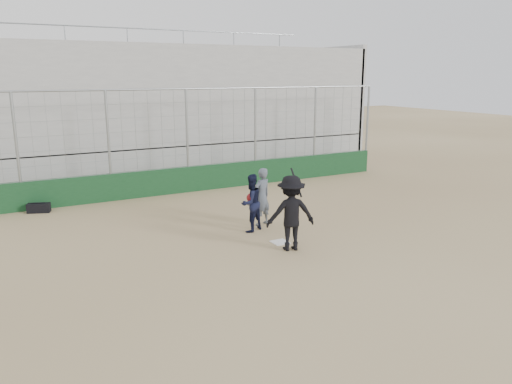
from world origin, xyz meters
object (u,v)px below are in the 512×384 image
batter_at_plate (291,213)px  umpire (262,200)px  catcher_crouched (251,212)px  equipment_bag (39,208)px

batter_at_plate → umpire: bearing=80.0°
umpire → catcher_crouched: bearing=18.5°
catcher_crouched → umpire: bearing=36.0°
batter_at_plate → umpire: (0.41, 2.30, -0.20)m
catcher_crouched → umpire: (0.59, 0.43, 0.22)m
batter_at_plate → catcher_crouched: bearing=95.7°
catcher_crouched → equipment_bag: bearing=135.6°
equipment_bag → batter_at_plate: bearing=-52.1°
batter_at_plate → equipment_bag: bearing=127.9°
batter_at_plate → equipment_bag: (-5.52, 7.11, -0.85)m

